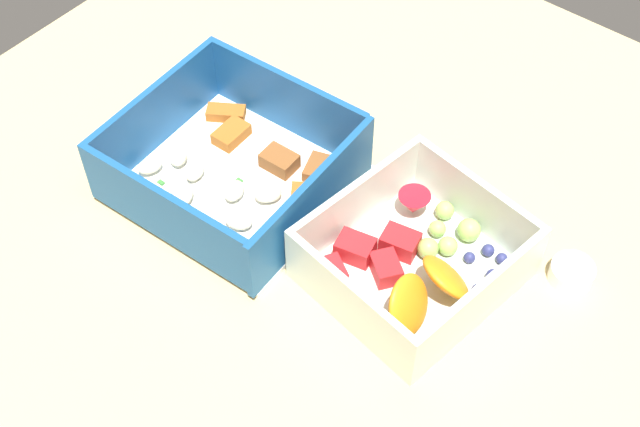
# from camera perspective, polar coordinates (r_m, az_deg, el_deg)

# --- Properties ---
(table_surface) EXTENTS (0.80, 0.80, 0.02)m
(table_surface) POSITION_cam_1_polar(r_m,az_deg,el_deg) (0.73, 0.26, -2.20)
(table_surface) COLOR tan
(table_surface) RESTS_ON ground
(pasta_container) EXTENTS (0.19, 0.18, 0.07)m
(pasta_container) POSITION_cam_1_polar(r_m,az_deg,el_deg) (0.75, -5.71, 2.90)
(pasta_container) COLOR white
(pasta_container) RESTS_ON table_surface
(fruit_bowl) EXTENTS (0.16, 0.17, 0.06)m
(fruit_bowl) POSITION_cam_1_polar(r_m,az_deg,el_deg) (0.69, 6.24, -3.04)
(fruit_bowl) COLOR silver
(fruit_bowl) RESTS_ON table_surface
(paper_cup_liner) EXTENTS (0.04, 0.04, 0.02)m
(paper_cup_liner) POSITION_cam_1_polar(r_m,az_deg,el_deg) (0.73, 16.20, -3.77)
(paper_cup_liner) COLOR white
(paper_cup_liner) RESTS_ON table_surface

